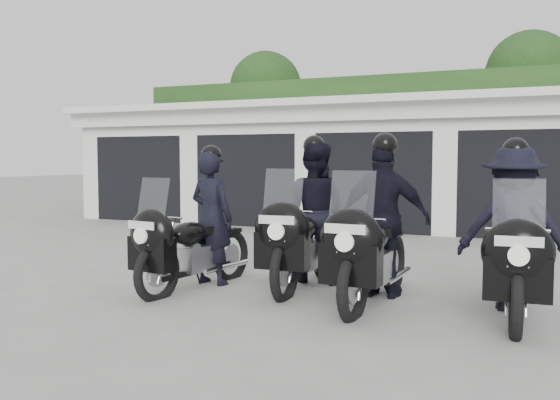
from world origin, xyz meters
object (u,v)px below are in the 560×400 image
at_px(police_bike_a, 197,230).
at_px(police_bike_b, 309,220).
at_px(police_bike_c, 379,228).
at_px(police_bike_d, 514,237).

xyz_separation_m(police_bike_a, police_bike_b, (1.21, 0.76, 0.10)).
distance_m(police_bike_a, police_bike_c, 2.27).
bearing_deg(police_bike_d, police_bike_a, 179.97).
xyz_separation_m(police_bike_c, police_bike_d, (1.43, -0.01, -0.03)).
bearing_deg(police_bike_b, police_bike_d, -13.60).
relative_size(police_bike_c, police_bike_d, 1.04).
height_order(police_bike_a, police_bike_c, police_bike_c).
distance_m(police_bike_a, police_bike_d, 3.69).
bearing_deg(police_bike_a, police_bike_b, 40.99).
xyz_separation_m(police_bike_b, police_bike_d, (2.47, -0.50, -0.03)).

